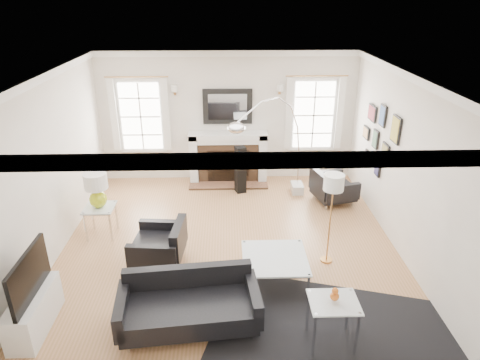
{
  "coord_description": "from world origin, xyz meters",
  "views": [
    {
      "loc": [
        -0.0,
        -5.97,
        3.92
      ],
      "look_at": [
        0.18,
        0.3,
        1.12
      ],
      "focal_mm": 32.0,
      "sensor_mm": 36.0,
      "label": 1
    }
  ],
  "objects_px": {
    "sofa": "(189,304)",
    "armchair_left": "(162,246)",
    "armchair_right": "(331,188)",
    "arc_floor_lamp": "(270,147)",
    "gourd_lamp": "(96,188)",
    "coffee_table": "(275,259)",
    "fireplace": "(228,158)"
  },
  "relations": [
    {
      "from": "sofa",
      "to": "armchair_left",
      "type": "distance_m",
      "value": 1.45
    },
    {
      "from": "armchair_right",
      "to": "arc_floor_lamp",
      "type": "bearing_deg",
      "value": -176.54
    },
    {
      "from": "armchair_right",
      "to": "gourd_lamp",
      "type": "relative_size",
      "value": 1.57
    },
    {
      "from": "sofa",
      "to": "coffee_table",
      "type": "bearing_deg",
      "value": 36.23
    },
    {
      "from": "fireplace",
      "to": "sofa",
      "type": "xyz_separation_m",
      "value": [
        -0.51,
        -4.48,
        -0.23
      ]
    },
    {
      "from": "gourd_lamp",
      "to": "coffee_table",
      "type": "bearing_deg",
      "value": -25.78
    },
    {
      "from": "coffee_table",
      "to": "arc_floor_lamp",
      "type": "relative_size",
      "value": 0.41
    },
    {
      "from": "armchair_right",
      "to": "coffee_table",
      "type": "bearing_deg",
      "value": -118.98
    },
    {
      "from": "coffee_table",
      "to": "gourd_lamp",
      "type": "bearing_deg",
      "value": 154.22
    },
    {
      "from": "sofa",
      "to": "armchair_left",
      "type": "xyz_separation_m",
      "value": [
        -0.53,
        1.35,
        0.01
      ]
    },
    {
      "from": "arc_floor_lamp",
      "to": "sofa",
      "type": "bearing_deg",
      "value": -111.63
    },
    {
      "from": "armchair_right",
      "to": "gourd_lamp",
      "type": "distance_m",
      "value": 4.44
    },
    {
      "from": "coffee_table",
      "to": "gourd_lamp",
      "type": "height_order",
      "value": "gourd_lamp"
    },
    {
      "from": "coffee_table",
      "to": "arc_floor_lamp",
      "type": "xyz_separation_m",
      "value": [
        0.14,
        2.44,
        0.83
      ]
    },
    {
      "from": "fireplace",
      "to": "armchair_right",
      "type": "relative_size",
      "value": 1.75
    },
    {
      "from": "sofa",
      "to": "armchair_right",
      "type": "relative_size",
      "value": 1.86
    },
    {
      "from": "armchair_left",
      "to": "armchair_right",
      "type": "bearing_deg",
      "value": 33.24
    },
    {
      "from": "sofa",
      "to": "armchair_right",
      "type": "bearing_deg",
      "value": 52.81
    },
    {
      "from": "arc_floor_lamp",
      "to": "gourd_lamp",
      "type": "bearing_deg",
      "value": -160.34
    },
    {
      "from": "fireplace",
      "to": "armchair_left",
      "type": "distance_m",
      "value": 3.31
    },
    {
      "from": "armchair_left",
      "to": "arc_floor_lamp",
      "type": "distance_m",
      "value": 2.82
    },
    {
      "from": "armchair_right",
      "to": "sofa",
      "type": "bearing_deg",
      "value": -127.19
    },
    {
      "from": "coffee_table",
      "to": "arc_floor_lamp",
      "type": "bearing_deg",
      "value": 86.63
    },
    {
      "from": "fireplace",
      "to": "armchair_right",
      "type": "xyz_separation_m",
      "value": [
        2.05,
        -1.11,
        -0.23
      ]
    },
    {
      "from": "gourd_lamp",
      "to": "arc_floor_lamp",
      "type": "bearing_deg",
      "value": 19.66
    },
    {
      "from": "armchair_right",
      "to": "coffee_table",
      "type": "relative_size",
      "value": 1.05
    },
    {
      "from": "fireplace",
      "to": "arc_floor_lamp",
      "type": "height_order",
      "value": "arc_floor_lamp"
    },
    {
      "from": "coffee_table",
      "to": "gourd_lamp",
      "type": "distance_m",
      "value": 3.21
    },
    {
      "from": "armchair_left",
      "to": "coffee_table",
      "type": "xyz_separation_m",
      "value": [
        1.69,
        -0.5,
        0.06
      ]
    },
    {
      "from": "armchair_left",
      "to": "arc_floor_lamp",
      "type": "relative_size",
      "value": 0.41
    },
    {
      "from": "sofa",
      "to": "gourd_lamp",
      "type": "height_order",
      "value": "gourd_lamp"
    },
    {
      "from": "sofa",
      "to": "armchair_right",
      "type": "distance_m",
      "value": 4.23
    }
  ]
}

